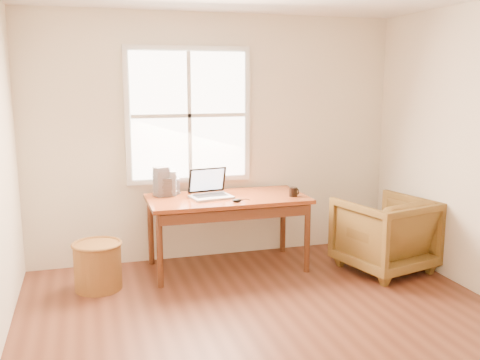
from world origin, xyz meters
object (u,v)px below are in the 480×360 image
object	(u,v)px
laptop	(211,184)
coffee_mug	(293,192)
desk	(227,199)
wicker_stool	(98,266)
armchair	(384,234)
cd_stack_a	(170,183)

from	to	relation	value
laptop	coffee_mug	size ratio (longest dim) A/B	4.25
desk	coffee_mug	bearing A→B (deg)	-15.14
desk	laptop	bearing A→B (deg)	-175.23
desk	coffee_mug	size ratio (longest dim) A/B	16.99
wicker_stool	laptop	distance (m)	1.33
armchair	coffee_mug	xyz separation A→B (m)	(-0.87, 0.33, 0.42)
coffee_mug	laptop	bearing A→B (deg)	165.30
laptop	wicker_stool	bearing A→B (deg)	-178.84
armchair	cd_stack_a	bearing A→B (deg)	-34.20
wicker_stool	coffee_mug	bearing A→B (deg)	1.22
wicker_stool	cd_stack_a	xyz separation A→B (m)	(0.76, 0.46, 0.66)
cd_stack_a	wicker_stool	bearing A→B (deg)	-149.02
armchair	wicker_stool	bearing A→B (deg)	-20.07
desk	armchair	size ratio (longest dim) A/B	1.92
laptop	cd_stack_a	distance (m)	0.45
desk	wicker_stool	world-z (taller)	desk
laptop	cd_stack_a	xyz separation A→B (m)	(-0.37, 0.25, -0.02)
laptop	coffee_mug	xyz separation A→B (m)	(0.82, -0.16, -0.10)
laptop	armchair	bearing A→B (deg)	-25.40
armchair	coffee_mug	world-z (taller)	coffee_mug
coffee_mug	cd_stack_a	size ratio (longest dim) A/B	0.37
armchair	wicker_stool	distance (m)	2.83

